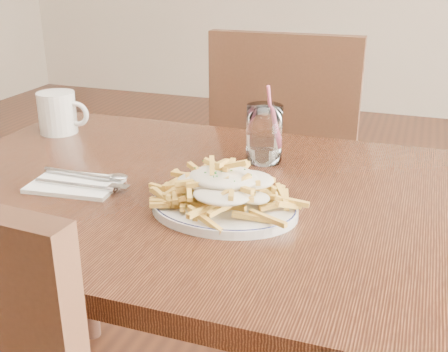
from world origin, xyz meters
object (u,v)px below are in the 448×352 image
at_px(chair_far, 287,160).
at_px(water_glass, 264,137).
at_px(table, 208,224).
at_px(fries_plate, 224,208).
at_px(loaded_fries, 224,184).
at_px(coffee_mug, 58,113).

height_order(chair_far, water_glass, chair_far).
bearing_deg(table, fries_plate, -53.66).
xyz_separation_m(chair_far, loaded_fries, (0.08, -0.84, 0.26)).
height_order(table, coffee_mug, coffee_mug).
distance_m(fries_plate, coffee_mug, 0.64).
distance_m(fries_plate, loaded_fries, 0.05).
bearing_deg(table, coffee_mug, 156.45).
height_order(fries_plate, coffee_mug, coffee_mug).
bearing_deg(water_glass, fries_plate, -88.86).
bearing_deg(loaded_fries, water_glass, 91.14).
xyz_separation_m(table, water_glass, (0.06, 0.18, 0.13)).
height_order(chair_far, loaded_fries, chair_far).
bearing_deg(water_glass, coffee_mug, 177.11).
bearing_deg(loaded_fries, table, 126.34).
height_order(table, chair_far, chair_far).
distance_m(chair_far, coffee_mug, 0.76).
bearing_deg(coffee_mug, fries_plate, -28.80).
distance_m(table, coffee_mug, 0.55).
xyz_separation_m(fries_plate, water_glass, (-0.01, 0.28, 0.05)).
bearing_deg(coffee_mug, table, -23.55).
xyz_separation_m(fries_plate, coffee_mug, (-0.56, 0.31, 0.04)).
bearing_deg(water_glass, table, -108.86).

